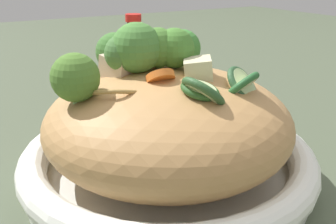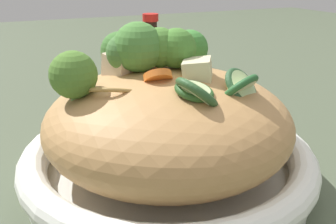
% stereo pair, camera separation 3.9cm
% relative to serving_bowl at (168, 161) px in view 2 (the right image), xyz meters
% --- Properties ---
extents(ground_plane, '(3.00, 3.00, 0.00)m').
position_rel_serving_bowl_xyz_m(ground_plane, '(0.00, 0.00, -0.02)').
color(ground_plane, '#48523D').
extents(serving_bowl, '(0.32, 0.32, 0.05)m').
position_rel_serving_bowl_xyz_m(serving_bowl, '(0.00, 0.00, 0.00)').
color(serving_bowl, white).
rests_on(serving_bowl, ground_plane).
extents(noodle_heap, '(0.26, 0.26, 0.11)m').
position_rel_serving_bowl_xyz_m(noodle_heap, '(0.00, -0.00, 0.05)').
color(noodle_heap, tan).
rests_on(noodle_heap, serving_bowl).
extents(broccoli_florets, '(0.11, 0.20, 0.08)m').
position_rel_serving_bowl_xyz_m(broccoli_florets, '(-0.03, -0.02, 0.12)').
color(broccoli_florets, '#98B572').
rests_on(broccoli_florets, serving_bowl).
extents(carrot_coins, '(0.10, 0.07, 0.03)m').
position_rel_serving_bowl_xyz_m(carrot_coins, '(-0.03, -0.02, 0.10)').
color(carrot_coins, orange).
rests_on(carrot_coins, serving_bowl).
extents(zucchini_slices, '(0.06, 0.11, 0.04)m').
position_rel_serving_bowl_xyz_m(zucchini_slices, '(0.06, 0.02, 0.10)').
color(zucchini_slices, beige).
rests_on(zucchini_slices, serving_bowl).
extents(chicken_chunks, '(0.10, 0.10, 0.03)m').
position_rel_serving_bowl_xyz_m(chicken_chunks, '(-0.01, -0.01, 0.10)').
color(chicken_chunks, beige).
rests_on(chicken_chunks, serving_bowl).
extents(soy_sauce_bottle, '(0.05, 0.05, 0.15)m').
position_rel_serving_bowl_xyz_m(soy_sauce_bottle, '(-0.25, 0.08, 0.04)').
color(soy_sauce_bottle, black).
rests_on(soy_sauce_bottle, ground_plane).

